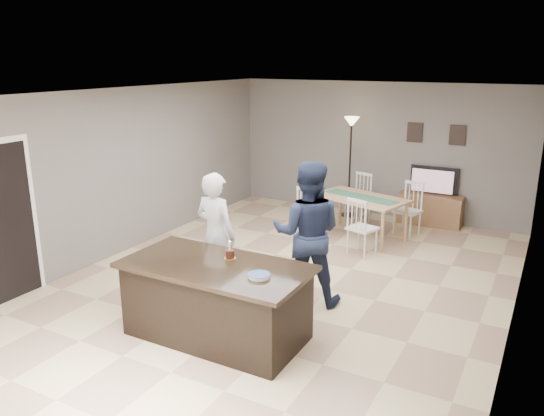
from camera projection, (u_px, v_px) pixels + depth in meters
The scene contains 14 objects.
floor at pixel (287, 281), 7.76m from camera, with size 8.00×8.00×0.00m, color #CCB283.
room_shell at pixel (288, 169), 7.30m from camera, with size 8.00×8.00×8.00m.
kitchen_island at pixel (217, 300), 6.11m from camera, with size 2.15×1.10×0.90m.
tv_console at pixel (430, 210), 10.31m from camera, with size 1.20×0.40×0.60m, color brown.
television at pixel (433, 181), 10.21m from camera, with size 0.91×0.12×0.53m, color black.
tv_screen_glow at pixel (432, 181), 10.14m from camera, with size 0.78×0.78×0.00m, color #EC5B1A.
picture_frames at pixel (436, 134), 10.11m from camera, with size 1.10×0.02×0.38m.
doorway at pixel (1, 210), 6.84m from camera, with size 0.00×2.10×2.65m.
woman at pixel (216, 235), 7.12m from camera, with size 0.62×0.41×1.71m, color silver.
man at pixel (307, 233), 6.87m from camera, with size 0.93×0.72×1.91m, color #192037.
birthday_cake at pixel (230, 254), 6.16m from camera, with size 0.14×0.14×0.22m.
plate_stack at pixel (259, 276), 5.63m from camera, with size 0.24×0.24×0.04m.
dining_table at pixel (360, 204), 9.50m from camera, with size 1.97×2.16×0.98m.
floor_lamp at pixel (351, 140), 10.55m from camera, with size 0.30×0.30×2.03m.
Camera 1 is at (3.23, -6.40, 3.15)m, focal length 35.00 mm.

